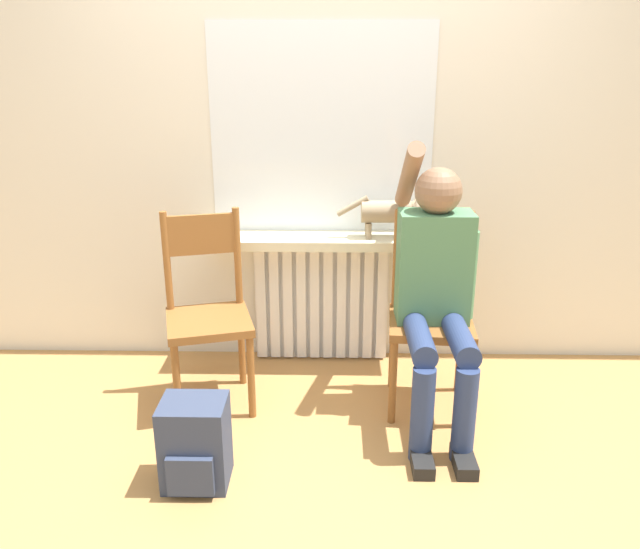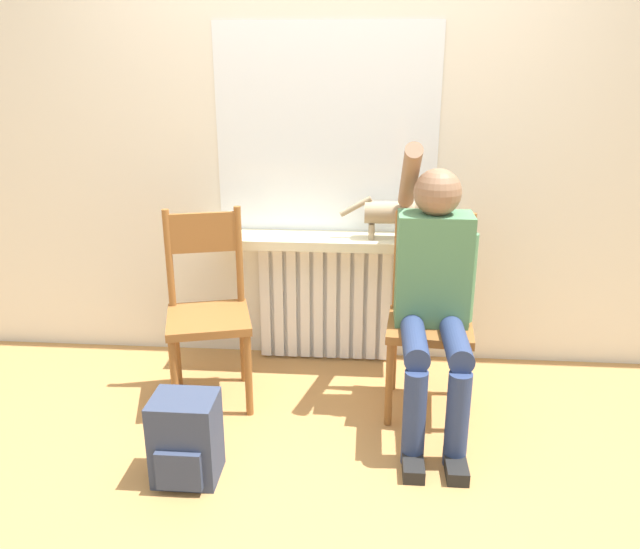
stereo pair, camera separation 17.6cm
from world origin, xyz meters
name	(u,v)px [view 1 (the left image)]	position (x,y,z in m)	size (l,w,h in m)	color
ground_plane	(316,481)	(0.00, 0.00, 0.00)	(12.00, 12.00, 0.00)	#B27F47
wall_with_window	(322,121)	(0.00, 1.23, 1.35)	(7.00, 0.06, 2.70)	silver
radiator	(321,300)	(0.00, 1.15, 0.35)	(0.76, 0.08, 0.71)	white
windowsill	(321,241)	(0.00, 1.07, 0.73)	(1.23, 0.27, 0.05)	beige
window_glass	(322,130)	(0.00, 1.20, 1.30)	(1.18, 0.01, 1.09)	white
chair_left	(207,310)	(-0.55, 0.66, 0.49)	(0.49, 0.49, 0.97)	brown
chair_right	(431,312)	(0.54, 0.66, 0.49)	(0.43, 0.43, 0.97)	brown
person	(436,284)	(0.54, 0.53, 0.68)	(0.36, 1.01, 1.33)	navy
cat	(388,212)	(0.35, 1.05, 0.90)	(0.46, 0.12, 0.23)	#9E896B
backpack	(195,444)	(-0.49, -0.01, 0.18)	(0.26, 0.25, 0.37)	#333D56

